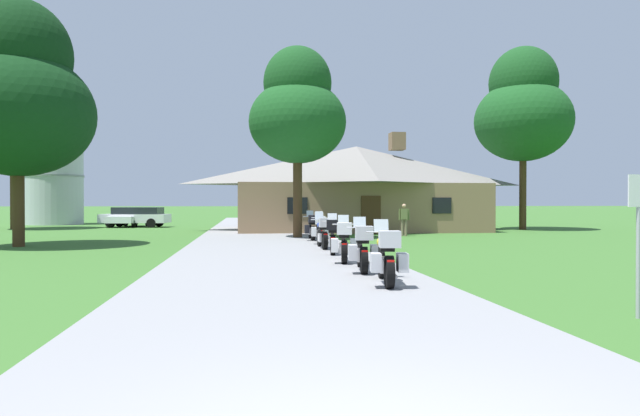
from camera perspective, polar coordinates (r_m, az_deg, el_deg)
The scene contains 19 objects.
ground_plane at distance 23.13m, azimuth -5.46°, elevation -3.71°, with size 500.00×500.00×0.00m, color #386628.
asphalt_driveway at distance 21.14m, azimuth -5.26°, elevation -4.04°, with size 6.40×80.00×0.06m, color gray.
motorcycle_yellow_nearest_to_camera at distance 11.14m, azimuth 6.98°, elevation -5.19°, with size 0.90×2.08×1.30m.
motorcycle_silver_second_in_row at distance 13.20m, azimuth 4.48°, elevation -4.29°, with size 0.89×2.08×1.30m.
motorcycle_yellow_third_in_row at distance 15.31m, azimuth 2.53°, elevation -3.62°, with size 0.93×2.07×1.30m.
motorcycle_orange_fourth_in_row at distance 17.84m, azimuth 1.33°, elevation -2.99°, with size 0.76×2.08×1.30m.
motorcycle_blue_fifth_in_row at distance 19.85m, azimuth 0.27°, elevation -2.63°, with size 0.66×2.08×1.30m.
motorcycle_white_sixth_in_row at distance 22.26m, azimuth -0.01°, elevation -2.31°, with size 0.83×2.08×1.30m.
motorcycle_black_farthest_in_row at distance 24.36m, azimuth -0.84°, elevation -2.06°, with size 0.73×2.08×1.30m.
stone_lodge at distance 34.11m, azimuth 3.84°, elevation 2.20°, with size 15.41×8.57×6.14m.
bystander_olive_shirt_near_lodge at distance 28.36m, azimuth 8.79°, elevation -1.05°, with size 0.54×0.29×1.67m.
metal_signpost_roadside at distance 9.36m, azimuth 30.39°, elevation -1.79°, with size 0.36×0.06×2.14m.
tree_by_lodge_front at distance 26.50m, azimuth -2.37°, elevation 10.13°, with size 4.67×4.67×9.21m.
tree_left_near at distance 24.71m, azimuth -29.08°, elevation 10.23°, with size 5.78×5.78×9.70m.
tree_left_far at distance 40.82m, azimuth -29.44°, elevation 8.47°, with size 5.56×5.56×11.05m.
tree_right_of_lodge at distance 37.57m, azimuth 20.50°, elevation 9.63°, with size 6.08×6.08×11.66m.
metal_silo_distant at distance 48.08m, azimuth -26.03°, elevation 3.67°, with size 4.38×4.38×8.74m.
parked_white_suv_far_left at distance 40.37m, azimuth -18.70°, elevation -0.81°, with size 4.83×2.52×1.40m.
parked_white_sedan_far_left at distance 41.26m, azimuth -19.29°, elevation -0.97°, with size 2.53×4.45×1.20m.
Camera 1 is at (-0.83, -3.05, 1.72)m, focal length 30.56 mm.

